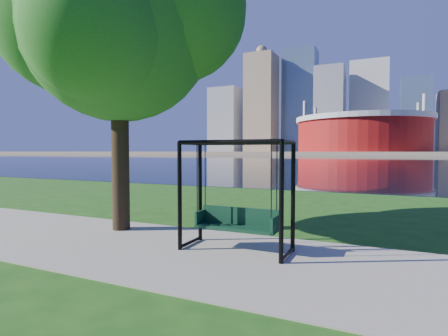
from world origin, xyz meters
The scene contains 8 objects.
ground centered at (0.00, 0.00, 0.00)m, with size 900.00×900.00×0.00m, color #1E5114.
path centered at (0.00, -0.50, 0.01)m, with size 120.00×4.00×0.03m, color #9E937F.
river centered at (0.00, 102.00, 0.01)m, with size 900.00×180.00×0.02m, color black.
far_bank centered at (0.00, 306.00, 1.00)m, with size 900.00×228.00×2.00m, color #937F60.
stadium centered at (-10.00, 235.00, 14.23)m, with size 83.00×83.00×32.00m.
skyline centered at (-4.27, 319.39, 35.89)m, with size 392.00×66.00×96.50m.
swing centered at (0.54, 0.05, 1.14)m, with size 2.31×1.00×2.36m.
park_tree centered at (-3.12, 0.65, 5.59)m, with size 6.48×5.85×8.04m.
Camera 1 is at (3.37, -6.75, 2.13)m, focal length 28.00 mm.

